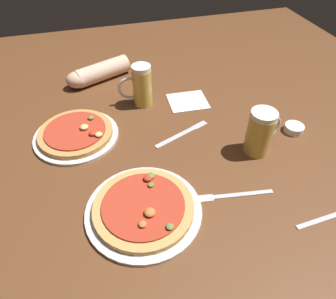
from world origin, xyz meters
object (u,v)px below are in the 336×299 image
ramekin_sauce (294,128)px  fork_left (331,216)px  pizza_plate_far (76,134)px  beer_mug_dark (141,86)px  beer_mug_amber (261,132)px  napkin_folded (188,101)px  pizza_plate_near (144,208)px  fork_spare (234,195)px  knife_right (182,134)px  diner_arm (96,73)px

ramekin_sauce → fork_left: (-0.11, -0.37, -0.01)m
pizza_plate_far → fork_left: 0.87m
beer_mug_dark → beer_mug_amber: size_ratio=1.04×
pizza_plate_far → napkin_folded: pizza_plate_far is taller
beer_mug_amber → fork_left: beer_mug_amber is taller
pizza_plate_near → fork_spare: 0.28m
beer_mug_amber → napkin_folded: bearing=111.1°
knife_right → fork_left: bearing=-57.7°
knife_right → pizza_plate_near: bearing=-125.2°
pizza_plate_far → fork_left: (0.67, -0.55, -0.01)m
pizza_plate_near → beer_mug_amber: 0.46m
pizza_plate_near → ramekin_sauce: 0.65m
fork_left → pizza_plate_near: bearing=162.3°
beer_mug_dark → beer_mug_amber: (0.32, -0.39, -0.00)m
pizza_plate_near → fork_spare: (0.28, -0.02, -0.01)m
napkin_folded → fork_spare: size_ratio=0.69×
pizza_plate_far → knife_right: bearing=-13.3°
pizza_plate_near → beer_mug_amber: (0.44, 0.15, 0.07)m
pizza_plate_far → knife_right: 0.39m
napkin_folded → diner_arm: diner_arm is taller
beer_mug_dark → ramekin_sauce: beer_mug_dark is taller
pizza_plate_far → napkin_folded: 0.48m
pizza_plate_near → napkin_folded: 0.58m
ramekin_sauce → pizza_plate_far: bearing=166.6°
pizza_plate_far → beer_mug_dark: (0.28, 0.15, 0.07)m
beer_mug_amber → ramekin_sauce: size_ratio=2.33×
fork_spare → diner_arm: diner_arm is taller
pizza_plate_far → fork_spare: (0.44, -0.41, -0.01)m
beer_mug_amber → fork_spare: 0.24m
beer_mug_dark → diner_arm: 0.29m
ramekin_sauce → diner_arm: 0.88m
pizza_plate_far → beer_mug_amber: bearing=-22.0°
pizza_plate_near → beer_mug_dark: (0.11, 0.54, 0.07)m
beer_mug_amber → ramekin_sauce: 0.20m
fork_left → fork_spare: (-0.23, 0.15, -0.00)m
beer_mug_amber → fork_left: 0.33m
pizza_plate_far → napkin_folded: (0.47, 0.11, -0.01)m
pizza_plate_near → beer_mug_amber: beer_mug_amber is taller
diner_arm → beer_mug_amber: bearing=-52.3°
napkin_folded → diner_arm: size_ratio=0.54×
pizza_plate_far → diner_arm: bearing=72.8°
pizza_plate_far → knife_right: (0.38, -0.09, -0.01)m
beer_mug_dark → beer_mug_amber: bearing=-50.3°
pizza_plate_near → beer_mug_dark: beer_mug_dark is taller
ramekin_sauce → knife_right: (-0.41, 0.10, -0.01)m
pizza_plate_far → fork_left: size_ratio=1.42×
pizza_plate_far → beer_mug_dark: 0.32m
napkin_folded → fork_left: bearing=-72.6°
pizza_plate_near → diner_arm: size_ratio=1.13×
fork_left → napkin_folded: bearing=107.4°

